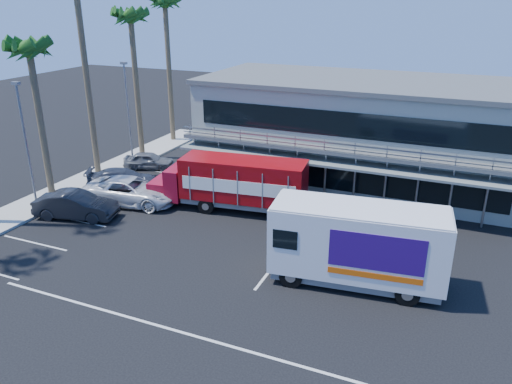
% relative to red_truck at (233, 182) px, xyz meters
% --- Properties ---
extents(ground, '(120.00, 120.00, 0.00)m').
position_rel_red_truck_xyz_m(ground, '(2.94, -6.08, -1.85)').
color(ground, black).
rests_on(ground, ground).
extents(building, '(22.40, 12.00, 7.30)m').
position_rel_red_truck_xyz_m(building, '(5.94, 8.86, 1.80)').
color(building, gray).
rests_on(building, ground).
extents(curb_strip, '(3.00, 32.00, 0.16)m').
position_rel_red_truck_xyz_m(curb_strip, '(-12.06, -0.08, -1.77)').
color(curb_strip, '#A5A399').
rests_on(curb_strip, ground).
extents(palm_c, '(2.80, 2.80, 10.75)m').
position_rel_red_truck_xyz_m(palm_c, '(-11.96, -3.08, 7.36)').
color(palm_c, brown).
rests_on(palm_c, ground).
extents(palm_e, '(2.80, 2.80, 12.25)m').
position_rel_red_truck_xyz_m(palm_e, '(-11.76, 6.92, 8.72)').
color(palm_e, brown).
rests_on(palm_e, ground).
extents(palm_f, '(2.80, 2.80, 13.25)m').
position_rel_red_truck_xyz_m(palm_f, '(-12.16, 12.42, 9.62)').
color(palm_f, brown).
rests_on(palm_f, ground).
extents(light_pole_near, '(0.50, 0.25, 8.09)m').
position_rel_red_truck_xyz_m(light_pole_near, '(-11.26, -5.08, 2.65)').
color(light_pole_near, gray).
rests_on(light_pole_near, ground).
extents(light_pole_far, '(0.50, 0.25, 8.09)m').
position_rel_red_truck_xyz_m(light_pole_far, '(-11.26, 4.92, 2.65)').
color(light_pole_far, gray).
rests_on(light_pole_far, ground).
extents(red_truck, '(10.23, 3.56, 3.37)m').
position_rel_red_truck_xyz_m(red_truck, '(0.00, 0.00, 0.00)').
color(red_truck, maroon).
rests_on(red_truck, ground).
extents(white_van, '(8.18, 3.62, 3.87)m').
position_rel_red_truck_xyz_m(white_van, '(9.03, -5.60, 0.20)').
color(white_van, silver).
rests_on(white_van, ground).
extents(parked_car_b, '(5.24, 2.88, 1.64)m').
position_rel_red_truck_xyz_m(parked_car_b, '(-8.26, -4.88, -1.03)').
color(parked_car_b, black).
rests_on(parked_car_b, ground).
extents(parked_car_c, '(6.62, 3.97, 1.72)m').
position_rel_red_truck_xyz_m(parked_car_c, '(-6.56, -1.68, -0.99)').
color(parked_car_c, silver).
rests_on(parked_car_c, ground).
extents(parked_car_d, '(5.29, 3.85, 1.42)m').
position_rel_red_truck_xyz_m(parked_car_d, '(-8.71, 0.31, -1.14)').
color(parked_car_d, '#2F343F').
rests_on(parked_car_d, ground).
extents(parked_car_e, '(4.18, 2.75, 1.32)m').
position_rel_red_truck_xyz_m(parked_car_e, '(-9.56, 4.72, -1.19)').
color(parked_car_e, slate).
rests_on(parked_car_e, ground).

